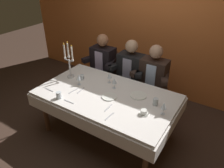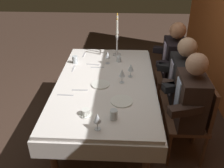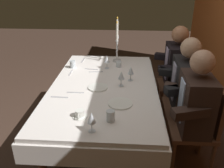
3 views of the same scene
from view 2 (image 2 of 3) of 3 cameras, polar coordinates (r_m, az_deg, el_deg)
ground_plane at (r=3.25m, az=-1.33°, el=-10.85°), size 12.00×12.00×0.00m
dining_table at (r=2.88m, az=-1.48°, el=-1.48°), size 1.94×1.14×0.74m
candelabra at (r=3.40m, az=1.18°, el=10.32°), size 0.19×0.11×0.59m
dinner_plate_0 at (r=2.47m, az=2.28°, el=-3.95°), size 0.22×0.22×0.01m
dinner_plate_1 at (r=2.75m, az=-2.66°, el=-0.08°), size 0.21×0.21×0.01m
wine_glass_0 at (r=3.20m, az=-1.02°, el=6.66°), size 0.07×0.07×0.16m
wine_glass_1 at (r=2.88m, az=4.33°, el=3.74°), size 0.07×0.07×0.16m
wine_glass_2 at (r=2.07m, az=-3.40°, el=-7.87°), size 0.07×0.07×0.16m
wine_glass_3 at (r=2.75m, az=2.32°, el=2.48°), size 0.07×0.07×0.16m
water_tumbler_0 at (r=3.28m, az=1.61°, el=5.78°), size 0.06×0.06×0.08m
water_tumbler_1 at (r=3.27m, az=-8.50°, el=5.55°), size 0.07×0.07×0.09m
water_tumbler_2 at (r=2.23m, az=0.41°, el=-7.00°), size 0.07×0.07×0.09m
coffee_cup_0 at (r=2.29m, az=-6.04°, el=-6.52°), size 0.13×0.12×0.06m
spoon_0 at (r=3.14m, az=-8.85°, el=3.52°), size 0.17×0.02×0.01m
spoon_1 at (r=3.52m, az=-6.43°, el=6.73°), size 0.17×0.03×0.01m
spoon_2 at (r=2.61m, az=-10.65°, el=-2.50°), size 0.03×0.17×0.01m
fork_3 at (r=2.67m, az=-7.39°, el=-1.39°), size 0.02×0.17×0.01m
fork_4 at (r=3.22m, az=-4.41°, el=4.49°), size 0.04×0.17×0.01m
spoon_5 at (r=3.14m, az=-3.38°, el=3.83°), size 0.04×0.17×0.01m
seated_diner_0 at (r=3.48m, az=14.12°, el=5.52°), size 0.63×0.48×1.24m
seated_diner_1 at (r=2.98m, az=15.89°, el=0.95°), size 0.63×0.48×1.24m
seated_diner_2 at (r=2.63m, az=17.62°, el=-3.52°), size 0.63×0.48×1.24m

